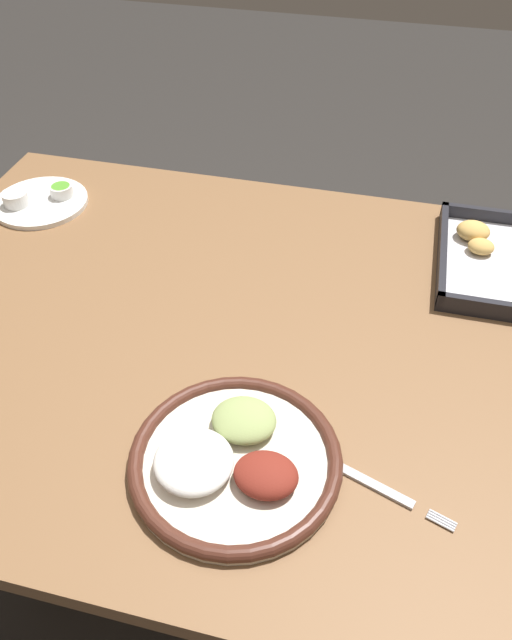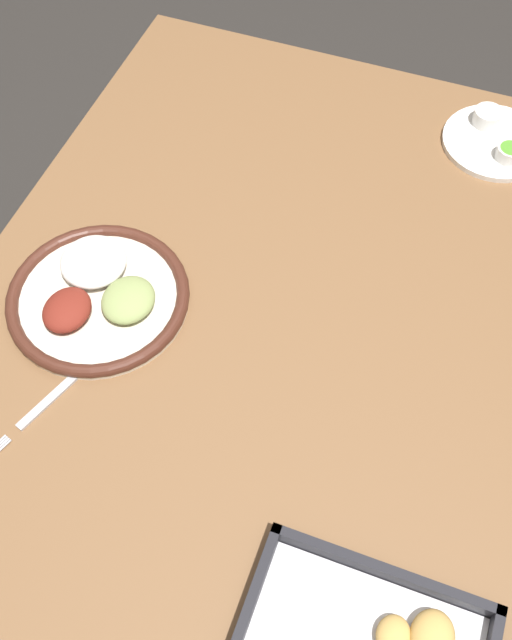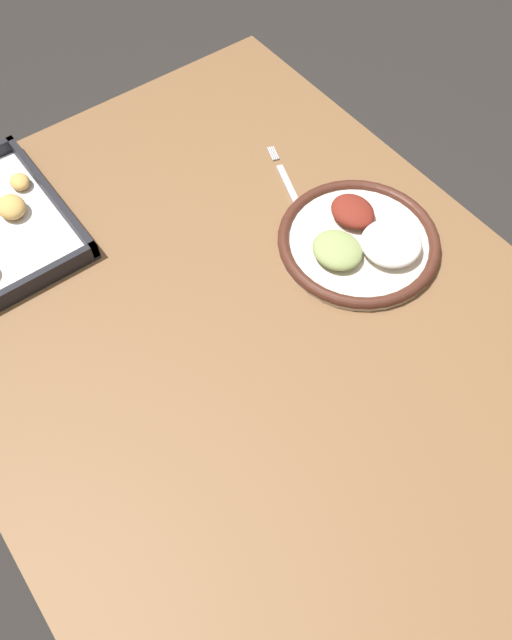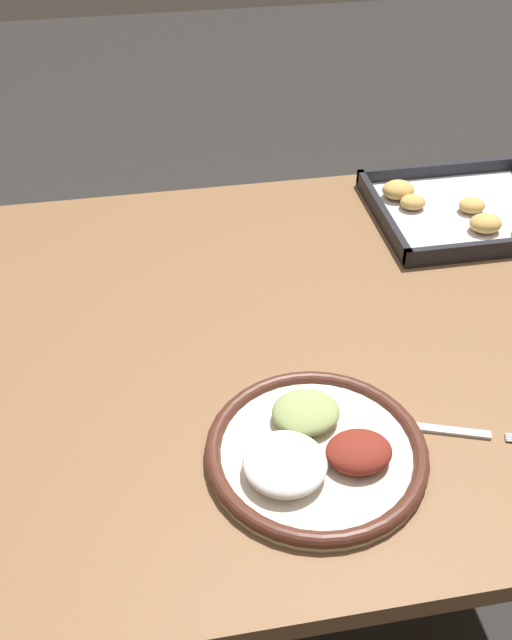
# 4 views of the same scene
# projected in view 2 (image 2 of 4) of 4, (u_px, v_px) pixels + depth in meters

# --- Properties ---
(ground_plane) EXTENTS (8.00, 8.00, 0.00)m
(ground_plane) POSITION_uv_depth(u_px,v_px,m) (258.00, 498.00, 1.74)
(ground_plane) COLOR #282623
(dining_table) EXTENTS (1.26, 0.90, 0.75)m
(dining_table) POSITION_uv_depth(u_px,v_px,m) (259.00, 358.00, 1.19)
(dining_table) COLOR brown
(dining_table) RESTS_ON ground_plane
(dinner_plate) EXTENTS (0.28, 0.28, 0.05)m
(dinner_plate) POSITION_uv_depth(u_px,v_px,m) (98.00, 294.00, 1.12)
(dinner_plate) COLOR beige
(dinner_plate) RESTS_ON dining_table
(fork) EXTENTS (0.19, 0.08, 0.00)m
(fork) POSITION_uv_depth(u_px,v_px,m) (50.00, 399.00, 1.04)
(fork) COLOR #B2B2B7
(fork) RESTS_ON dining_table
(saucer_plate) EXTENTS (0.19, 0.19, 0.04)m
(saucer_plate) POSITION_uv_depth(u_px,v_px,m) (496.00, 139.00, 1.30)
(saucer_plate) COLOR white
(saucer_plate) RESTS_ON dining_table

